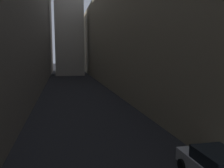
{
  "coord_description": "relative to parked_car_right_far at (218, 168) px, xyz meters",
  "views": [
    {
      "loc": [
        -2.29,
        12.84,
        5.8
      ],
      "look_at": [
        0.0,
        23.63,
        4.45
      ],
      "focal_mm": 37.89,
      "sensor_mm": 36.0,
      "label": 1
    }
  ],
  "objects": [
    {
      "name": "ground_plane",
      "position": [
        -4.4,
        26.36,
        -0.8
      ],
      "size": [
        264.0,
        264.0,
        0.0
      ],
      "primitive_type": "plane",
      "color": "black"
    },
    {
      "name": "building_block_right",
      "position": [
        8.51,
        28.36,
        8.96
      ],
      "size": [
        14.81,
        108.0,
        19.53
      ],
      "primitive_type": "cube",
      "color": "gray",
      "rests_on": "ground"
    },
    {
      "name": "parked_car_right_far",
      "position": [
        0.0,
        0.0,
        0.0
      ],
      "size": [
        2.0,
        4.38,
        1.57
      ],
      "rotation": [
        0.0,
        0.0,
        1.57
      ],
      "color": "#B7B7BC",
      "rests_on": "ground"
    }
  ]
}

